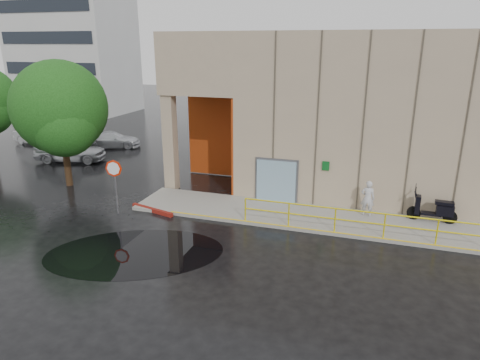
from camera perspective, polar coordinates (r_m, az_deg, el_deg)
The scene contains 14 objects.
ground at distance 15.83m, azimuth -0.96°, elevation -10.36°, with size 120.00×120.00×0.00m, color black.
sidewalk at distance 19.20m, azimuth 14.93°, elevation -5.50°, with size 20.00×3.00×0.15m, color gray.
building at distance 24.42m, azimuth 19.27°, elevation 9.13°, with size 20.00×10.17×8.00m.
guardrail at distance 17.71m, azimuth 15.62°, elevation -5.45°, with size 9.56×0.06×1.03m.
distant_building at distance 52.48m, azimuth -21.41°, elevation 16.67°, with size 12.00×8.08×15.00m.
person at distance 19.65m, azimuth 16.66°, elevation -2.35°, with size 0.59×0.39×1.61m, color silver.
scooter at distance 19.94m, azimuth 24.47°, elevation -2.68°, with size 2.03×0.74×1.55m.
stop_sign at distance 19.86m, azimuth -16.41°, elevation 0.65°, with size 0.77×0.15×2.55m.
red_curb at distance 20.27m, azimuth -11.61°, elevation -3.94°, with size 2.40×0.18×0.18m, color maroon.
puddle at distance 16.67m, azimuth -13.82°, elevation -9.38°, with size 6.59×4.06×0.01m, color black.
car_a at distance 30.30m, azimuth -21.70°, elevation 3.73°, with size 1.81×4.49×1.53m, color silver.
car_b at distance 36.47m, azimuth -25.29°, elevation 5.34°, with size 1.42×4.07×1.34m, color white.
car_c at distance 33.39m, azimuth -16.85°, elevation 5.18°, with size 1.73×4.24×1.23m, color #B3B6BC.
tree_near at distance 24.29m, azimuth -22.77°, elevation 8.41°, with size 4.88×4.88×6.72m.
Camera 1 is at (4.52, -13.21, 7.47)m, focal length 32.00 mm.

